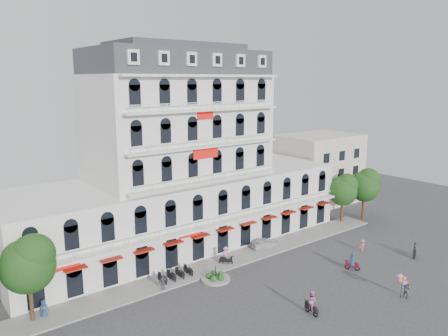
% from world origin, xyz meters
% --- Properties ---
extents(ground, '(120.00, 120.00, 0.00)m').
position_xyz_m(ground, '(0.00, 0.00, 0.00)').
color(ground, '#38383A').
rests_on(ground, ground).
extents(sidewalk, '(53.00, 4.00, 0.16)m').
position_xyz_m(sidewalk, '(0.00, 9.00, 0.08)').
color(sidewalk, gray).
rests_on(sidewalk, ground).
extents(main_building, '(45.00, 15.00, 25.80)m').
position_xyz_m(main_building, '(0.00, 18.00, 9.96)').
color(main_building, silver).
rests_on(main_building, ground).
extents(flank_building_east, '(14.00, 10.00, 12.00)m').
position_xyz_m(flank_building_east, '(30.00, 20.00, 6.00)').
color(flank_building_east, beige).
rests_on(flank_building_east, ground).
extents(traffic_island, '(3.20, 3.20, 1.60)m').
position_xyz_m(traffic_island, '(-3.00, 6.00, 0.26)').
color(traffic_island, gray).
rests_on(traffic_island, ground).
extents(parked_scooter_row, '(4.40, 1.80, 1.10)m').
position_xyz_m(parked_scooter_row, '(-6.35, 8.80, 0.00)').
color(parked_scooter_row, black).
rests_on(parked_scooter_row, ground).
extents(tree_west_inner, '(4.76, 4.76, 8.25)m').
position_xyz_m(tree_west_inner, '(-20.95, 9.48, 5.68)').
color(tree_west_inner, '#382314').
rests_on(tree_west_inner, ground).
extents(tree_east_inner, '(4.40, 4.37, 7.57)m').
position_xyz_m(tree_east_inner, '(24.05, 9.98, 5.21)').
color(tree_east_inner, '#382314').
rests_on(tree_east_inner, ground).
extents(tree_east_outer, '(4.65, 4.65, 8.05)m').
position_xyz_m(tree_east_outer, '(28.05, 8.98, 5.55)').
color(tree_east_outer, '#382314').
rests_on(tree_east_outer, ground).
extents(parked_car, '(4.07, 2.02, 1.34)m').
position_xyz_m(parked_car, '(7.58, 9.50, 0.67)').
color(parked_car, silver).
rests_on(parked_car, ground).
extents(rider_southwest, '(0.80, 1.70, 2.35)m').
position_xyz_m(rider_southwest, '(-0.19, -5.13, 1.23)').
color(rider_southwest, black).
rests_on(rider_southwest, ground).
extents(rider_east, '(1.04, 1.54, 2.16)m').
position_xyz_m(rider_east, '(10.90, -1.57, 1.07)').
color(rider_east, maroon).
rests_on(rider_east, ground).
extents(rider_northeast, '(1.58, 0.98, 1.98)m').
position_xyz_m(rider_northeast, '(20.00, -4.02, 0.94)').
color(rider_northeast, black).
rests_on(rider_northeast, ground).
extents(rider_center, '(1.35, 1.27, 2.25)m').
position_xyz_m(rider_center, '(0.33, 8.48, 1.19)').
color(rider_center, black).
rests_on(rider_center, ground).
extents(pedestrian_left, '(0.93, 0.69, 1.73)m').
position_xyz_m(pedestrian_left, '(-20.00, 9.50, 0.86)').
color(pedestrian_left, navy).
rests_on(pedestrian_left, ground).
extents(pedestrian_mid, '(1.10, 0.50, 1.84)m').
position_xyz_m(pedestrian_mid, '(-8.84, 7.27, 0.92)').
color(pedestrian_mid, '#56555D').
rests_on(pedestrian_mid, ground).
extents(pedestrian_right, '(1.02, 0.60, 1.55)m').
position_xyz_m(pedestrian_right, '(16.59, 1.08, 0.77)').
color(pedestrian_right, '#BA6273').
rests_on(pedestrian_right, ground).
extents(pedestrian_far, '(0.68, 0.73, 1.68)m').
position_xyz_m(pedestrian_far, '(-20.00, 9.50, 0.84)').
color(pedestrian_far, navy).
rests_on(pedestrian_far, ground).
extents(balloon_vendor, '(1.32, 1.28, 2.45)m').
position_xyz_m(balloon_vendor, '(9.46, -8.80, 1.25)').
color(balloon_vendor, '#5B5A62').
rests_on(balloon_vendor, ground).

